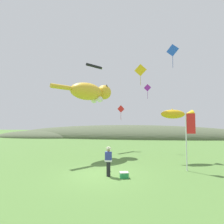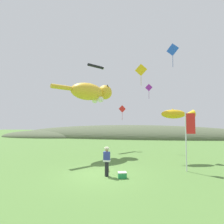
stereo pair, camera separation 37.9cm
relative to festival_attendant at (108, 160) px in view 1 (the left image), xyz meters
name	(u,v)px [view 1 (the left image)]	position (x,y,z in m)	size (l,w,h in m)	color
ground_plane	(103,175)	(-0.38, 0.13, -0.95)	(120.00, 120.00, 0.00)	#517A38
distant_hill_ridge	(118,137)	(-2.54, 28.54, -0.95)	(58.22, 13.36, 5.39)	#4C563D
festival_attendant	(108,160)	(0.00, 0.00, 0.00)	(0.42, 0.30, 1.77)	black
kite_spool	(109,170)	(-0.14, 0.97, -0.85)	(0.16, 0.21, 0.21)	olive
picnic_cooler	(124,175)	(0.98, -0.21, -0.77)	(0.57, 0.47, 0.36)	#268C4C
festival_banner_pole	(189,133)	(5.26, 1.95, 1.65)	(0.66, 0.08, 3.97)	silver
kite_giant_cat	(91,92)	(-2.82, 6.07, 5.37)	(4.65, 5.33, 1.99)	gold
kite_fish_windsock	(176,114)	(5.18, 5.20, 3.07)	(3.02, 1.59, 0.90)	gold
kite_tube_streamer	(95,66)	(-3.95, 11.99, 9.97)	(1.93, 2.17, 0.44)	black
kite_diamond_blue	(173,51)	(4.60, 3.40, 8.06)	(0.87, 0.55, 1.92)	blue
kite_diamond_gold	(140,70)	(2.11, 6.11, 7.39)	(1.19, 0.25, 2.11)	yellow
kite_diamond_red	(121,109)	(-0.24, 10.74, 3.98)	(0.84, 0.43, 1.83)	red
kite_diamond_violet	(147,88)	(3.01, 10.44, 6.49)	(0.87, 0.23, 1.79)	purple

